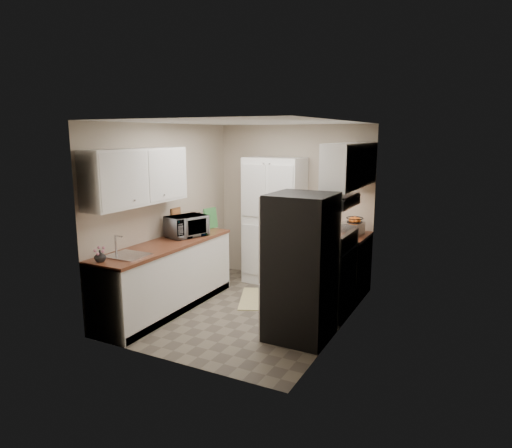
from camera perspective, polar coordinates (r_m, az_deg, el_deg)
name	(u,v)px	position (r m, az deg, el deg)	size (l,w,h in m)	color
ground	(246,311)	(6.29, -1.21, -10.77)	(3.20, 3.20, 0.00)	#665B4C
room_shell	(244,191)	(5.89, -1.48, 4.09)	(2.64, 3.24, 2.52)	#B9AB95
pantry_cabinet	(274,221)	(7.23, 2.31, 0.38)	(0.90, 0.55, 2.00)	white
base_cabinet_left	(167,278)	(6.33, -11.08, -6.64)	(0.60, 2.30, 0.88)	white
countertop_left	(166,245)	(6.20, -11.24, -2.58)	(0.63, 2.33, 0.04)	brown
base_cabinet_right	(344,267)	(6.85, 10.94, -5.26)	(0.60, 0.80, 0.88)	white
countertop_right	(345,236)	(6.73, 11.08, -1.50)	(0.63, 0.83, 0.04)	brown
electric_range	(325,279)	(6.11, 8.67, -6.83)	(0.71, 0.78, 1.13)	#B7B7BC
refrigerator	(301,267)	(5.29, 5.65, -5.37)	(0.70, 0.72, 1.70)	#B7B7BC
microwave	(187,226)	(6.54, -8.67, -0.26)	(0.54, 0.37, 0.30)	silver
wine_bottle	(199,223)	(6.86, -7.09, 0.15)	(0.07, 0.07, 0.26)	black
flower_vase	(100,256)	(5.49, -18.92, -3.80)	(0.13, 0.13, 0.14)	silver
cutting_board	(211,218)	(7.07, -5.69, 0.73)	(0.02, 0.25, 0.32)	#38823E
toaster_oven	(352,229)	(6.66, 11.89, -0.63)	(0.27, 0.34, 0.20)	#ABACB1
fruit_basket	(355,219)	(6.65, 12.25, 0.65)	(0.24, 0.24, 0.10)	orange
kitchen_mat	(261,299)	(6.70, 0.57, -9.33)	(0.57, 0.92, 0.01)	#D1C585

